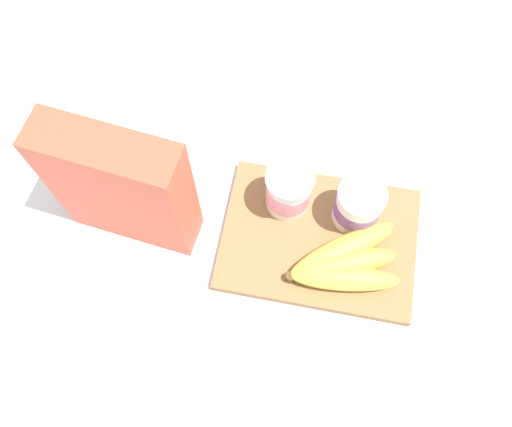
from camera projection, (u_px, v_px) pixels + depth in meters
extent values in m
plane|color=white|center=(318.00, 241.00, 0.84)|extent=(2.40, 2.40, 0.00)
cube|color=olive|center=(319.00, 239.00, 0.83)|extent=(0.30, 0.22, 0.02)
cube|color=#D85138|center=(122.00, 189.00, 0.74)|extent=(0.20, 0.09, 0.24)
cylinder|color=white|center=(288.00, 191.00, 0.81)|extent=(0.07, 0.07, 0.08)
cylinder|color=pink|center=(288.00, 191.00, 0.81)|extent=(0.07, 0.07, 0.04)
cylinder|color=silver|center=(290.00, 178.00, 0.77)|extent=(0.07, 0.07, 0.00)
cylinder|color=white|center=(358.00, 206.00, 0.80)|extent=(0.07, 0.07, 0.08)
cylinder|color=#7A4C99|center=(358.00, 206.00, 0.80)|extent=(0.07, 0.07, 0.03)
cylinder|color=silver|center=(363.00, 195.00, 0.77)|extent=(0.07, 0.07, 0.00)
ellipsoid|color=#DDC845|center=(345.00, 278.00, 0.78)|extent=(0.16, 0.06, 0.04)
ellipsoid|color=#DDC845|center=(344.00, 265.00, 0.79)|extent=(0.16, 0.10, 0.04)
ellipsoid|color=#DDC845|center=(343.00, 250.00, 0.80)|extent=(0.17, 0.14, 0.03)
cylinder|color=brown|center=(290.00, 277.00, 0.79)|extent=(0.01, 0.01, 0.02)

